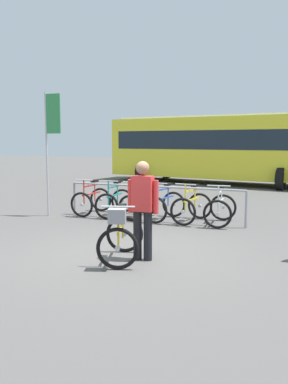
% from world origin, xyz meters
% --- Properties ---
extents(ground_plane, '(80.00, 80.00, 0.00)m').
position_xyz_m(ground_plane, '(0.00, 0.00, 0.00)').
color(ground_plane, '#514F4C').
extents(bike_rack_rail, '(4.59, 0.44, 0.88)m').
position_xyz_m(bike_rack_rail, '(-0.53, 3.13, 0.70)').
color(bike_rack_rail, '#99999E').
rests_on(bike_rack_rail, ground).
extents(racked_bike_red, '(0.74, 1.16, 0.98)m').
position_xyz_m(racked_bike_red, '(-2.37, 3.46, 0.37)').
color(racked_bike_red, black).
rests_on(racked_bike_red, ground).
extents(racked_bike_teal, '(0.69, 1.12, 0.97)m').
position_xyz_m(racked_bike_teal, '(-1.67, 3.40, 0.37)').
color(racked_bike_teal, black).
rests_on(racked_bike_teal, ground).
extents(racked_bike_orange, '(0.77, 1.17, 0.98)m').
position_xyz_m(racked_bike_orange, '(-0.97, 3.34, 0.37)').
color(racked_bike_orange, black).
rests_on(racked_bike_orange, ground).
extents(racked_bike_blue, '(0.86, 1.19, 0.97)m').
position_xyz_m(racked_bike_blue, '(-0.27, 3.28, 0.37)').
color(racked_bike_blue, black).
rests_on(racked_bike_blue, ground).
extents(racked_bike_yellow, '(0.86, 1.21, 0.97)m').
position_xyz_m(racked_bike_yellow, '(0.42, 3.23, 0.37)').
color(racked_bike_yellow, black).
rests_on(racked_bike_yellow, ground).
extents(racked_bike_white, '(0.68, 1.11, 0.97)m').
position_xyz_m(racked_bike_white, '(1.12, 3.17, 0.37)').
color(racked_bike_white, black).
rests_on(racked_bike_white, ground).
extents(featured_bicycle, '(0.92, 1.25, 0.97)m').
position_xyz_m(featured_bicycle, '(0.04, -0.45, 0.45)').
color(featured_bicycle, black).
rests_on(featured_bicycle, ground).
extents(person_with_featured_bike, '(0.53, 0.22, 1.64)m').
position_xyz_m(person_with_featured_bike, '(0.35, -0.22, 0.91)').
color(person_with_featured_bike, black).
rests_on(person_with_featured_bike, ground).
extents(bus_distant, '(10.31, 4.82, 3.08)m').
position_xyz_m(bus_distant, '(-0.52, 12.79, 1.74)').
color(bus_distant, yellow).
rests_on(bus_distant, ground).
extents(banner_flag, '(0.45, 0.05, 3.20)m').
position_xyz_m(banner_flag, '(-3.20, 2.87, 2.23)').
color(banner_flag, '#B2B2B7').
rests_on(banner_flag, ground).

